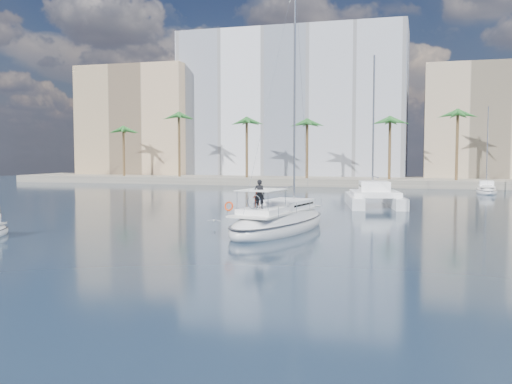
% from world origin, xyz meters
% --- Properties ---
extents(ground, '(160.00, 160.00, 0.00)m').
position_xyz_m(ground, '(0.00, 0.00, 0.00)').
color(ground, black).
rests_on(ground, ground).
extents(quay, '(120.00, 14.00, 1.20)m').
position_xyz_m(quay, '(0.00, 61.00, 0.60)').
color(quay, gray).
rests_on(quay, ground).
extents(building_modern, '(42.00, 16.00, 28.00)m').
position_xyz_m(building_modern, '(-12.00, 73.00, 14.00)').
color(building_modern, white).
rests_on(building_modern, ground).
extents(building_tan_left, '(22.00, 14.00, 22.00)m').
position_xyz_m(building_tan_left, '(-42.00, 69.00, 11.00)').
color(building_tan_left, tan).
rests_on(building_tan_left, ground).
extents(building_beige, '(20.00, 14.00, 20.00)m').
position_xyz_m(building_beige, '(22.00, 70.00, 10.00)').
color(building_beige, '#C6B08E').
rests_on(building_beige, ground).
extents(palm_left, '(3.60, 3.60, 12.30)m').
position_xyz_m(palm_left, '(-34.00, 57.00, 10.28)').
color(palm_left, brown).
rests_on(palm_left, ground).
extents(palm_centre, '(3.60, 3.60, 12.30)m').
position_xyz_m(palm_centre, '(0.00, 57.00, 10.28)').
color(palm_centre, brown).
rests_on(palm_centre, ground).
extents(main_sloop, '(6.31, 13.36, 19.05)m').
position_xyz_m(main_sloop, '(2.03, 3.83, 0.56)').
color(main_sloop, silver).
rests_on(main_sloop, ground).
extents(catamaran, '(7.07, 11.18, 15.35)m').
position_xyz_m(catamaran, '(7.00, 23.92, 1.10)').
color(catamaran, silver).
rests_on(catamaran, ground).
extents(seagull, '(1.01, 0.43, 0.19)m').
position_xyz_m(seagull, '(-3.04, 4.52, 0.45)').
color(seagull, silver).
rests_on(seagull, ground).
extents(moored_yacht_a, '(3.37, 9.52, 11.90)m').
position_xyz_m(moored_yacht_a, '(20.00, 47.00, 0.00)').
color(moored_yacht_a, silver).
rests_on(moored_yacht_a, ground).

